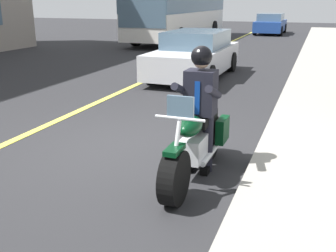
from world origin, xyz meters
TOP-DOWN VIEW (x-y plane):
  - ground_plane at (0.00, 0.00)m, footprint 80.00×80.00m
  - lane_center_stripe at (0.00, -2.00)m, footprint 60.00×0.16m
  - motorcycle_main at (0.69, 1.32)m, footprint 2.21×0.60m
  - rider_main at (0.50, 1.32)m, footprint 0.62×0.54m
  - bus_near at (-17.32, -5.04)m, footprint 11.05×2.70m
  - car_silver at (-6.35, -0.80)m, footprint 4.60×1.92m
  - car_dark at (-23.92, -0.60)m, footprint 4.60×1.92m

SIDE VIEW (x-z plane):
  - ground_plane at x=0.00m, z-range 0.00..0.00m
  - lane_center_stripe at x=0.00m, z-range 0.00..0.01m
  - motorcycle_main at x=0.69m, z-range -0.18..1.08m
  - car_silver at x=-6.35m, z-range -0.01..1.39m
  - car_dark at x=-23.92m, z-range -0.01..1.39m
  - rider_main at x=0.50m, z-range 0.17..1.91m
  - bus_near at x=-17.32m, z-range 0.22..3.52m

